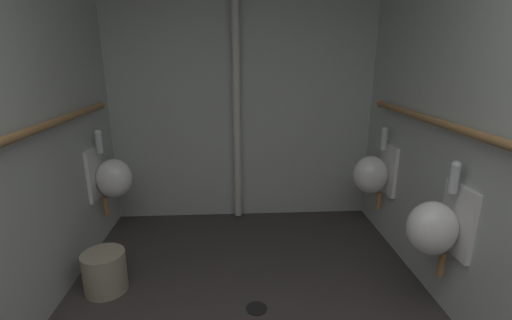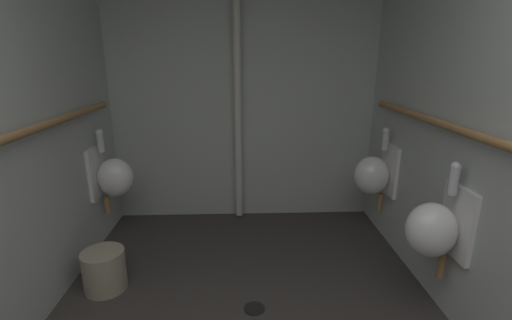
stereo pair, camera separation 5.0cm
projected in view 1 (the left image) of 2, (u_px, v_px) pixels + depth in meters
wall_right at (490, 105)px, 1.92m from camera, size 0.06×3.35×2.70m
wall_back at (242, 83)px, 3.42m from camera, size 2.67×0.06×2.70m
urinal_left_mid at (112, 177)px, 3.03m from camera, size 0.32×0.30×0.76m
urinal_right_mid at (435, 227)px, 2.15m from camera, size 0.32×0.30×0.76m
urinal_right_far at (373, 174)px, 3.13m from camera, size 0.32×0.30×0.76m
supply_pipe_left at (10, 139)px, 1.81m from camera, size 0.06×2.65×0.06m
supply_pipe_right at (473, 134)px, 1.93m from camera, size 0.06×2.62×0.06m
standpipe_back_wall at (236, 84)px, 3.32m from camera, size 0.07×0.07×2.65m
floor_drain at (256, 308)px, 2.35m from camera, size 0.14×0.14×0.01m
waste_bin at (105, 272)px, 2.51m from camera, size 0.29×0.29×0.29m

